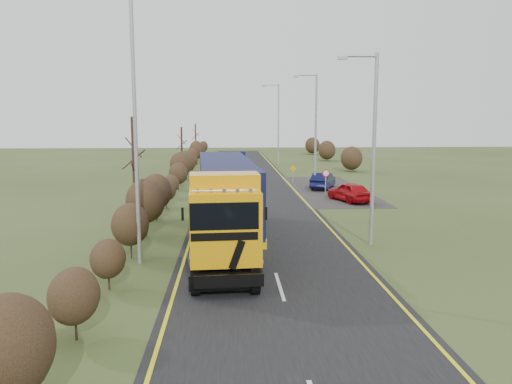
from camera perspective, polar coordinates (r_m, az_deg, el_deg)
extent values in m
plane|color=#38451D|center=(21.99, 1.63, -7.33)|extent=(160.00, 160.00, 0.00)
cube|color=black|center=(31.70, 0.11, -2.38)|extent=(8.00, 120.00, 0.02)
cube|color=#2E2C29|center=(42.34, 8.14, 0.29)|extent=(6.00, 18.00, 0.02)
cube|color=yellow|center=(31.70, -6.58, -2.40)|extent=(0.12, 116.00, 0.01)
cube|color=yellow|center=(32.12, 6.72, -2.26)|extent=(0.12, 116.00, 0.01)
cube|color=silver|center=(18.18, 2.71, -10.67)|extent=(0.12, 3.00, 0.01)
cube|color=silver|center=(25.84, 0.89, -4.85)|extent=(0.12, 3.00, 0.01)
cube|color=silver|center=(33.66, -0.09, -1.71)|extent=(0.12, 3.00, 0.01)
cube|color=silver|center=(41.55, -0.69, 0.24)|extent=(0.12, 3.00, 0.01)
cube|color=silver|center=(49.47, -1.10, 1.57)|extent=(0.12, 3.00, 0.01)
cube|color=silver|center=(57.42, -1.39, 2.53)|extent=(0.12, 3.00, 0.01)
cube|color=silver|center=(65.38, -1.62, 3.26)|extent=(0.12, 3.00, 0.01)
cube|color=silver|center=(73.34, -1.79, 3.83)|extent=(0.12, 3.00, 0.01)
cube|color=silver|center=(81.32, -1.93, 4.29)|extent=(0.12, 3.00, 0.01)
ellipsoid|color=black|center=(10.91, -26.86, -15.70)|extent=(1.80, 2.34, 2.07)
ellipsoid|color=black|center=(14.52, -20.07, -11.07)|extent=(1.34, 1.74, 1.54)
ellipsoid|color=black|center=(18.25, -16.56, -7.31)|extent=(1.21, 1.57, 1.39)
ellipsoid|color=black|center=(21.96, -14.18, -3.61)|extent=(1.58, 2.06, 1.82)
ellipsoid|color=black|center=(25.76, -12.50, -0.99)|extent=(1.96, 2.55, 2.25)
ellipsoid|color=black|center=(29.69, -11.36, 0.05)|extent=(1.83, 2.38, 2.10)
ellipsoid|color=black|center=(33.67, -10.26, 0.32)|extent=(1.37, 1.78, 1.57)
ellipsoid|color=black|center=(37.64, -9.68, 0.95)|extent=(1.20, 1.56, 1.38)
ellipsoid|color=black|center=(41.53, -8.89, 2.12)|extent=(1.55, 2.02, 1.78)
ellipsoid|color=black|center=(45.47, -8.62, 3.14)|extent=(1.95, 2.53, 2.24)
ellipsoid|color=black|center=(49.43, -7.96, 3.48)|extent=(1.85, 2.41, 2.13)
ellipsoid|color=black|center=(53.46, -7.84, 3.39)|extent=(1.40, 1.81, 1.61)
ellipsoid|color=black|center=(57.43, -7.27, 3.56)|extent=(1.19, 1.55, 1.37)
ellipsoid|color=black|center=(61.40, -7.27, 4.16)|extent=(1.52, 1.97, 1.75)
ellipsoid|color=black|center=(65.34, -6.77, 4.77)|extent=(1.93, 2.51, 2.22)
ellipsoid|color=black|center=(69.35, -6.84, 4.94)|extent=(1.88, 2.44, 2.16)
ellipsoid|color=black|center=(73.34, -6.36, 4.81)|extent=(1.43, 1.85, 1.64)
ellipsoid|color=black|center=(77.36, -6.48, 4.83)|extent=(1.19, 1.55, 1.37)
ellipsoid|color=black|center=(81.31, -6.05, 5.21)|extent=(1.49, 1.93, 1.71)
cylinder|color=#321F19|center=(25.69, -13.72, 1.62)|extent=(0.18, 0.18, 6.05)
cylinder|color=#321F19|center=(51.41, -8.47, 4.54)|extent=(0.18, 0.18, 5.06)
cylinder|color=#321F19|center=(73.31, -6.91, 5.76)|extent=(0.18, 0.18, 5.15)
cube|color=black|center=(18.73, -3.53, -8.02)|extent=(2.58, 4.57, 0.43)
cube|color=#EFA50A|center=(17.49, -3.59, -3.82)|extent=(2.54, 2.27, 2.51)
cube|color=black|center=(16.98, -3.56, -10.29)|extent=(2.42, 0.26, 0.53)
cube|color=black|center=(16.64, -5.00, -7.22)|extent=(0.58, 0.06, 1.04)
cube|color=black|center=(16.64, -2.18, -7.20)|extent=(0.58, 0.06, 1.04)
cube|color=black|center=(16.36, -3.63, -2.78)|extent=(2.27, 0.20, 0.92)
cube|color=black|center=(16.48, -3.61, -5.11)|extent=(2.22, 0.16, 0.27)
cube|color=#EFA50A|center=(17.56, -3.63, 1.28)|extent=(2.49, 1.50, 0.54)
cylinder|color=silver|center=(16.44, -3.65, 0.17)|extent=(2.12, 0.19, 0.06)
cube|color=black|center=(16.64, -8.39, -2.50)|extent=(0.09, 0.12, 0.43)
cube|color=black|center=(16.62, 1.14, -2.42)|extent=(0.09, 0.12, 0.43)
cylinder|color=gray|center=(19.13, -6.88, -7.56)|extent=(0.62, 1.29, 0.54)
cylinder|color=gray|center=(19.11, -0.17, -7.51)|extent=(0.62, 1.29, 0.54)
cube|color=#E9B210|center=(24.70, -3.47, -2.74)|extent=(3.15, 12.29, 0.23)
cube|color=black|center=(24.46, -3.50, 0.58)|extent=(3.10, 11.90, 2.65)
cube|color=#0E163D|center=(30.33, -3.45, 2.11)|extent=(2.39, 0.21, 2.65)
cube|color=#0E163D|center=(18.63, -3.58, -1.93)|extent=(2.39, 0.21, 2.65)
cube|color=black|center=(28.41, -3.43, -2.41)|extent=(2.43, 3.60, 0.34)
cube|color=#E9B210|center=(23.93, -6.30, -4.75)|extent=(0.37, 5.30, 0.43)
cube|color=#E9B210|center=(23.92, -0.63, -4.71)|extent=(0.37, 5.30, 0.43)
cylinder|color=black|center=(17.34, -6.95, -10.03)|extent=(0.37, 1.02, 1.00)
cylinder|color=black|center=(17.33, -0.15, -9.98)|extent=(0.37, 1.02, 1.00)
cylinder|color=black|center=(19.64, -6.50, -7.80)|extent=(0.37, 1.02, 1.00)
cylinder|color=black|center=(19.63, -0.53, -7.75)|extent=(0.37, 1.02, 1.00)
cylinder|color=black|center=(27.61, -5.54, -3.02)|extent=(0.37, 1.02, 1.00)
cylinder|color=black|center=(27.60, -1.33, -2.99)|extent=(0.37, 1.02, 1.00)
cylinder|color=black|center=(28.55, -5.47, -2.63)|extent=(0.37, 1.02, 1.00)
cylinder|color=black|center=(28.54, -1.39, -2.60)|extent=(0.37, 1.02, 1.00)
cylinder|color=black|center=(29.50, -5.39, -2.27)|extent=(0.37, 1.02, 1.00)
cylinder|color=black|center=(29.49, -1.45, -2.24)|extent=(0.37, 1.02, 1.00)
imported|color=#A1080E|center=(36.49, 10.66, 0.00)|extent=(2.92, 4.42, 1.40)
imported|color=#090C35|center=(42.79, 7.67, 1.29)|extent=(2.90, 4.39, 1.37)
cylinder|color=#9EA1A4|center=(23.75, 13.30, 4.52)|extent=(0.18, 0.18, 8.88)
cylinder|color=#9EA1A4|center=(23.65, 11.77, 14.98)|extent=(1.58, 0.12, 0.12)
cube|color=#9EA1A4|center=(23.45, 9.83, 14.85)|extent=(0.44, 0.18, 0.14)
cylinder|color=#9EA1A4|center=(41.47, 6.83, 6.75)|extent=(0.18, 0.18, 9.54)
cylinder|color=#9EA1A4|center=(41.45, 5.76, 13.14)|extent=(1.70, 0.12, 0.12)
cube|color=#9EA1A4|center=(41.32, 4.57, 13.03)|extent=(0.48, 0.19, 0.15)
cylinder|color=#9EA1A4|center=(63.86, 2.57, 7.69)|extent=(0.18, 0.18, 10.21)
cylinder|color=#9EA1A4|center=(63.90, 1.77, 12.13)|extent=(1.82, 0.12, 0.12)
cube|color=#9EA1A4|center=(63.82, 0.94, 12.03)|extent=(0.51, 0.20, 0.16)
cylinder|color=#9EA1A4|center=(20.65, -13.63, 7.04)|extent=(0.16, 0.16, 11.11)
cylinder|color=#9EA1A4|center=(38.35, 7.95, 0.80)|extent=(0.08, 0.08, 1.83)
cylinder|color=red|center=(38.21, 7.99, 2.15)|extent=(0.58, 0.04, 0.58)
cylinder|color=white|center=(38.19, 8.00, 2.15)|extent=(0.44, 0.02, 0.44)
cylinder|color=#9EA1A4|center=(46.38, 4.25, 1.82)|extent=(0.08, 0.08, 1.25)
cube|color=gold|center=(46.26, 4.27, 2.69)|extent=(0.63, 0.04, 0.63)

